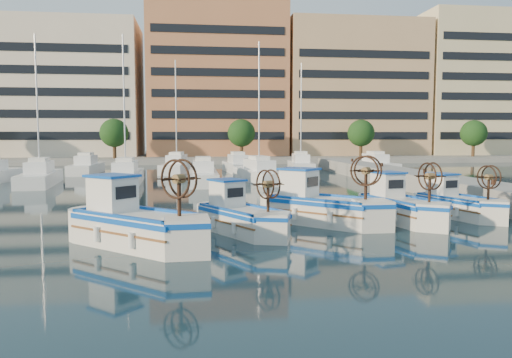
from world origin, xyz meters
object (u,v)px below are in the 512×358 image
fishing_boat_e (457,202)px  fishing_boat_b (241,215)px  fishing_boat_c (321,205)px  fishing_boat_d (401,205)px  fishing_boat_a (135,222)px

fishing_boat_e → fishing_boat_b: bearing=176.5°
fishing_boat_c → fishing_boat_d: (3.66, 0.06, -0.08)m
fishing_boat_c → fishing_boat_e: (6.83, 0.99, -0.13)m
fishing_boat_a → fishing_boat_c: 8.28m
fishing_boat_d → fishing_boat_b: bearing=179.9°
fishing_boat_b → fishing_boat_c: 3.97m
fishing_boat_e → fishing_boat_a: bearing=-179.8°
fishing_boat_a → fishing_boat_c: bearing=-22.6°
fishing_boat_d → fishing_boat_e: fishing_boat_d is taller
fishing_boat_b → fishing_boat_e: size_ratio=1.03×
fishing_boat_c → fishing_boat_a: bearing=159.4°
fishing_boat_b → fishing_boat_e: bearing=-14.9°
fishing_boat_a → fishing_boat_b: (3.86, 1.92, -0.13)m
fishing_boat_b → fishing_boat_a: bearing=177.9°
fishing_boat_d → fishing_boat_c: bearing=168.3°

